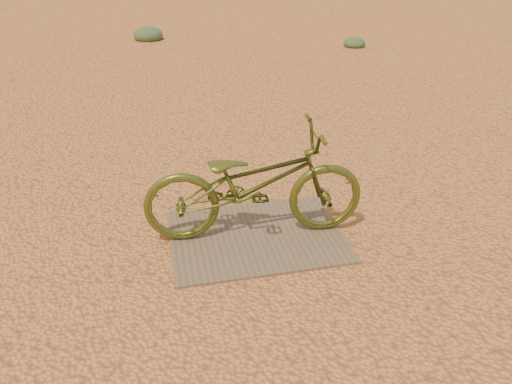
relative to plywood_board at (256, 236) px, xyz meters
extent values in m
plane|color=#E69356|center=(-0.27, 0.31, -0.01)|extent=(120.00, 120.00, 0.00)
cube|color=brown|center=(0.00, 0.00, 0.00)|extent=(1.46, 1.10, 0.02)
imported|color=#4A551F|center=(-0.01, 0.04, 0.49)|extent=(1.86, 0.77, 0.95)
ellipsoid|color=#465E3E|center=(-0.66, 8.36, -0.01)|extent=(0.66, 0.66, 0.36)
ellipsoid|color=#465E3E|center=(3.62, 6.68, -0.01)|extent=(0.46, 0.46, 0.25)
camera|label=1|loc=(-0.76, -3.48, 2.38)|focal=35.00mm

